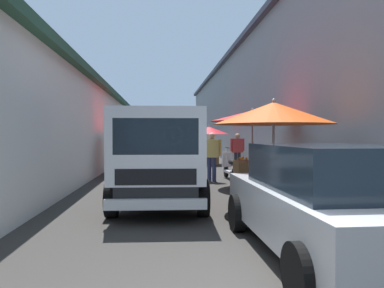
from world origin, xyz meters
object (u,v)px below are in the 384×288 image
fruit_stall_far_left (252,128)px  vendor_by_crates (212,153)px  fruit_stall_near_right (210,136)px  fruit_stall_near_left (137,133)px  hatchback_car (327,200)px  parked_scooter (230,167)px  plastic_stool (167,167)px  vendor_in_shade (237,149)px  fruit_stall_mid_lane (273,121)px  delivery_truck (159,161)px

fruit_stall_far_left → vendor_by_crates: bearing=38.3°
fruit_stall_near_right → fruit_stall_near_left: (-5.02, 3.59, 0.10)m
hatchback_car → fruit_stall_far_left: bearing=-5.7°
hatchback_car → parked_scooter: (8.40, -0.35, -0.29)m
fruit_stall_near_right → vendor_by_crates: bearing=172.9°
parked_scooter → hatchback_car: bearing=177.6°
fruit_stall_near_right → plastic_stool: fruit_stall_near_right is taller
fruit_stall_near_right → vendor_in_shade: 3.83m
fruit_stall_near_right → hatchback_car: (-15.12, 0.51, -0.82)m
fruit_stall_far_left → fruit_stall_near_left: fruit_stall_far_left is taller
vendor_by_crates → vendor_in_shade: (3.63, -1.65, -0.00)m
fruit_stall_near_right → vendor_by_crates: fruit_stall_near_right is taller
fruit_stall_far_left → fruit_stall_mid_lane: (-3.47, 0.41, 0.07)m
delivery_truck → fruit_stall_mid_lane: bearing=-95.1°
parked_scooter → fruit_stall_near_left: bearing=63.6°
hatchback_car → plastic_stool: hatchback_car is taller
fruit_stall_mid_lane → vendor_in_shade: size_ratio=1.53×
fruit_stall_near_right → plastic_stool: 5.83m
vendor_in_shade → plastic_stool: bearing=114.9°
fruit_stall_far_left → parked_scooter: 2.39m
hatchback_car → vendor_in_shade: size_ratio=2.36×
parked_scooter → fruit_stall_mid_lane: bearing=178.8°
fruit_stall_mid_lane → hatchback_car: size_ratio=0.65×
fruit_stall_near_left → fruit_stall_far_left: bearing=-134.4°
fruit_stall_far_left → parked_scooter: fruit_stall_far_left is taller
fruit_stall_mid_lane → plastic_stool: size_ratio=5.86×
fruit_stall_mid_lane → vendor_in_shade: fruit_stall_mid_lane is taller
fruit_stall_near_left → delivery_truck: (-6.90, -0.92, -0.62)m
fruit_stall_near_right → delivery_truck: bearing=167.4°
fruit_stall_far_left → delivery_truck: size_ratio=0.52×
fruit_stall_mid_lane → parked_scooter: 5.60m
fruit_stall_mid_lane → parked_scooter: size_ratio=1.51×
hatchback_car → delivery_truck: 3.88m
fruit_stall_near_right → parked_scooter: (-6.72, 0.16, -1.11)m
delivery_truck → vendor_in_shade: delivery_truck is taller
hatchback_car → vendor_in_shade: vendor_in_shade is taller
parked_scooter → fruit_stall_near_right: bearing=-1.4°
plastic_stool → hatchback_car: bearing=-169.2°
hatchback_car → plastic_stool: bearing=10.8°
delivery_truck → fruit_stall_far_left: bearing=-40.7°
delivery_truck → parked_scooter: bearing=-25.8°
fruit_stall_near_left → parked_scooter: 4.02m
fruit_stall_far_left → hatchback_car: size_ratio=0.66×
fruit_stall_far_left → fruit_stall_near_right: bearing=0.9°
vendor_in_shade → plastic_stool: (-1.46, 3.14, -0.64)m
delivery_truck → vendor_in_shade: size_ratio=2.99×
fruit_stall_far_left → hatchback_car: (-6.46, 0.64, -1.07)m
parked_scooter → delivery_truck: bearing=154.2°
plastic_stool → fruit_stall_near_left: bearing=82.7°
fruit_stall_mid_lane → plastic_stool: bearing=17.0°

